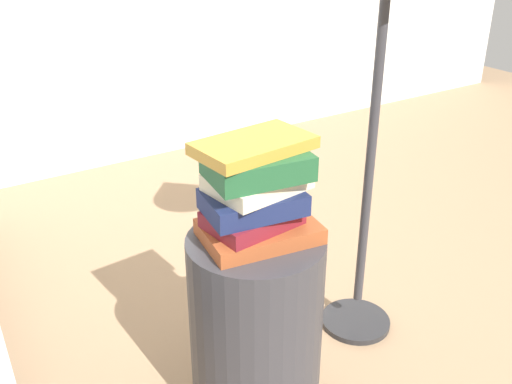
{
  "coord_description": "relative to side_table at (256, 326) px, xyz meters",
  "views": [
    {
      "loc": [
        -0.71,
        -1.1,
        1.33
      ],
      "look_at": [
        0.0,
        0.0,
        0.7
      ],
      "focal_mm": 41.26,
      "sensor_mm": 36.0,
      "label": 1
    }
  ],
  "objects": [
    {
      "name": "side_table",
      "position": [
        0.0,
        0.0,
        0.0
      ],
      "size": [
        0.37,
        0.37,
        0.56
      ],
      "primitive_type": "cylinder",
      "color": "#333338",
      "rests_on": "ground_plane"
    },
    {
      "name": "book_cream",
      "position": [
        0.01,
        0.01,
        0.44
      ],
      "size": [
        0.25,
        0.2,
        0.04
      ],
      "primitive_type": "cube",
      "rotation": [
        0.0,
        0.0,
        0.13
      ],
      "color": "beige",
      "rests_on": "book_navy"
    },
    {
      "name": "book_navy",
      "position": [
        -0.01,
        0.0,
        0.39
      ],
      "size": [
        0.26,
        0.19,
        0.05
      ],
      "primitive_type": "cube",
      "rotation": [
        0.0,
        0.0,
        -0.14
      ],
      "color": "#19234C",
      "rests_on": "book_maroon"
    },
    {
      "name": "book_forest",
      "position": [
        0.0,
        -0.01,
        0.49
      ],
      "size": [
        0.26,
        0.2,
        0.06
      ],
      "primitive_type": "cube",
      "rotation": [
        0.0,
        0.0,
        -0.13
      ],
      "color": "#1E512D",
      "rests_on": "book_cream"
    },
    {
      "name": "book_ochre",
      "position": [
        -0.0,
        0.01,
        0.54
      ],
      "size": [
        0.3,
        0.19,
        0.03
      ],
      "primitive_type": "cube",
      "rotation": [
        0.0,
        0.0,
        0.1
      ],
      "color": "#B7842D",
      "rests_on": "book_forest"
    },
    {
      "name": "book_rust",
      "position": [
        0.01,
        0.0,
        0.3
      ],
      "size": [
        0.32,
        0.24,
        0.04
      ],
      "primitive_type": "cube",
      "rotation": [
        0.0,
        0.0,
        -0.14
      ],
      "color": "#994723",
      "rests_on": "side_table"
    },
    {
      "name": "book_maroon",
      "position": [
        -0.01,
        0.01,
        0.34
      ],
      "size": [
        0.24,
        0.18,
        0.04
      ],
      "primitive_type": "cube",
      "rotation": [
        0.0,
        0.0,
        0.11
      ],
      "color": "maroon",
      "rests_on": "book_rust"
    }
  ]
}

